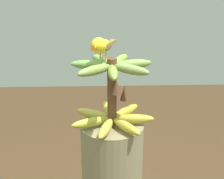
# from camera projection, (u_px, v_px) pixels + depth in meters

# --- Properties ---
(banana_bunch) EXTENTS (0.33, 0.34, 0.28)m
(banana_bunch) POSITION_uv_depth(u_px,v_px,m) (112.00, 93.00, 1.25)
(banana_bunch) COLOR brown
(banana_bunch) RESTS_ON banana_tree
(perched_bird) EXTENTS (0.09, 0.19, 0.09)m
(perched_bird) POSITION_uv_depth(u_px,v_px,m) (101.00, 46.00, 1.17)
(perched_bird) COLOR #C68933
(perched_bird) RESTS_ON banana_bunch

